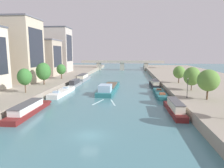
{
  "coord_description": "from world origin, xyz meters",
  "views": [
    {
      "loc": [
        5.83,
        -26.76,
        11.9
      ],
      "look_at": [
        0.0,
        35.25,
        2.06
      ],
      "focal_mm": 31.67,
      "sensor_mm": 36.0,
      "label": 1
    }
  ],
  "objects_px": {
    "moored_boat_left_second": "(29,109)",
    "tree_right_far": "(179,72)",
    "moored_boat_left_downstream": "(62,92)",
    "tree_left_end_of_row": "(25,77)",
    "moored_boat_left_far": "(83,78)",
    "tree_left_by_lamp": "(43,71)",
    "bridge_far": "(122,64)",
    "moored_boat_left_midway": "(75,83)",
    "moored_boat_right_lone": "(175,108)",
    "tree_right_distant": "(192,76)",
    "tree_left_past_mid": "(61,69)",
    "moored_boat_right_second": "(154,84)",
    "barge_midriver": "(109,88)",
    "moored_boat_right_near": "(160,94)",
    "tree_right_by_lamp": "(208,80)",
    "lamppost_right_bank": "(187,87)"
  },
  "relations": [
    {
      "from": "tree_left_end_of_row",
      "to": "tree_right_far",
      "type": "relative_size",
      "value": 1.08
    },
    {
      "from": "moored_boat_left_second",
      "to": "moored_boat_left_midway",
      "type": "height_order",
      "value": "moored_boat_left_midway"
    },
    {
      "from": "tree_left_by_lamp",
      "to": "bridge_far",
      "type": "relative_size",
      "value": 0.12
    },
    {
      "from": "moored_boat_left_far",
      "to": "tree_left_past_mid",
      "type": "distance_m",
      "value": 12.26
    },
    {
      "from": "moored_boat_left_midway",
      "to": "moored_boat_right_near",
      "type": "height_order",
      "value": "moored_boat_left_midway"
    },
    {
      "from": "moored_boat_left_downstream",
      "to": "bridge_far",
      "type": "xyz_separation_m",
      "value": [
        13.89,
        82.84,
        3.53
      ]
    },
    {
      "from": "barge_midriver",
      "to": "moored_boat_right_second",
      "type": "relative_size",
      "value": 1.88
    },
    {
      "from": "moored_boat_right_near",
      "to": "tree_right_distant",
      "type": "bearing_deg",
      "value": -11.05
    },
    {
      "from": "barge_midriver",
      "to": "tree_right_distant",
      "type": "height_order",
      "value": "tree_right_distant"
    },
    {
      "from": "moored_boat_left_far",
      "to": "tree_left_by_lamp",
      "type": "height_order",
      "value": "tree_left_by_lamp"
    },
    {
      "from": "moored_boat_right_lone",
      "to": "tree_right_distant",
      "type": "relative_size",
      "value": 2.05
    },
    {
      "from": "moored_boat_right_near",
      "to": "moored_boat_left_second",
      "type": "bearing_deg",
      "value": -145.18
    },
    {
      "from": "bridge_far",
      "to": "moored_boat_left_midway",
      "type": "bearing_deg",
      "value": -101.48
    },
    {
      "from": "moored_boat_left_far",
      "to": "tree_left_by_lamp",
      "type": "relative_size",
      "value": 2.31
    },
    {
      "from": "moored_boat_left_midway",
      "to": "moored_boat_right_lone",
      "type": "height_order",
      "value": "moored_boat_right_lone"
    },
    {
      "from": "moored_boat_right_near",
      "to": "tree_right_distant",
      "type": "relative_size",
      "value": 2.27
    },
    {
      "from": "moored_boat_left_midway",
      "to": "moored_boat_right_second",
      "type": "xyz_separation_m",
      "value": [
        28.36,
        1.4,
        0.01
      ]
    },
    {
      "from": "moored_boat_right_near",
      "to": "tree_right_far",
      "type": "height_order",
      "value": "tree_right_far"
    },
    {
      "from": "barge_midriver",
      "to": "moored_boat_left_far",
      "type": "xyz_separation_m",
      "value": [
        -13.84,
        23.01,
        0.23
      ]
    },
    {
      "from": "moored_boat_left_second",
      "to": "tree_right_far",
      "type": "height_order",
      "value": "tree_right_far"
    },
    {
      "from": "barge_midriver",
      "to": "lamppost_right_bank",
      "type": "height_order",
      "value": "lamppost_right_bank"
    },
    {
      "from": "bridge_far",
      "to": "tree_right_far",
      "type": "bearing_deg",
      "value": -72.68
    },
    {
      "from": "moored_boat_left_downstream",
      "to": "tree_left_by_lamp",
      "type": "height_order",
      "value": "tree_left_by_lamp"
    },
    {
      "from": "moored_boat_left_far",
      "to": "lamppost_right_bank",
      "type": "relative_size",
      "value": 3.57
    },
    {
      "from": "moored_boat_left_far",
      "to": "tree_left_past_mid",
      "type": "relative_size",
      "value": 2.84
    },
    {
      "from": "moored_boat_left_second",
      "to": "tree_right_distant",
      "type": "bearing_deg",
      "value": 26.59
    },
    {
      "from": "moored_boat_left_far",
      "to": "moored_boat_right_second",
      "type": "distance_m",
      "value": 32.44
    },
    {
      "from": "moored_boat_right_second",
      "to": "tree_right_far",
      "type": "relative_size",
      "value": 2.25
    },
    {
      "from": "moored_boat_left_far",
      "to": "tree_right_far",
      "type": "bearing_deg",
      "value": -24.92
    },
    {
      "from": "moored_boat_left_downstream",
      "to": "tree_left_end_of_row",
      "type": "height_order",
      "value": "tree_left_end_of_row"
    },
    {
      "from": "moored_boat_left_far",
      "to": "tree_left_past_mid",
      "type": "height_order",
      "value": "tree_left_past_mid"
    },
    {
      "from": "tree_left_by_lamp",
      "to": "tree_right_by_lamp",
      "type": "relative_size",
      "value": 1.06
    },
    {
      "from": "moored_boat_right_near",
      "to": "bridge_far",
      "type": "bearing_deg",
      "value": 99.87
    },
    {
      "from": "tree_left_past_mid",
      "to": "moored_boat_left_far",
      "type": "bearing_deg",
      "value": 56.5
    },
    {
      "from": "barge_midriver",
      "to": "bridge_far",
      "type": "xyz_separation_m",
      "value": [
        0.96,
        76.36,
        3.25
      ]
    },
    {
      "from": "moored_boat_right_lone",
      "to": "moored_boat_right_second",
      "type": "bearing_deg",
      "value": 90.65
    },
    {
      "from": "tree_right_distant",
      "to": "tree_right_far",
      "type": "relative_size",
      "value": 1.1
    },
    {
      "from": "moored_boat_left_far",
      "to": "tree_left_past_mid",
      "type": "xyz_separation_m",
      "value": [
        -6.31,
        -9.54,
        4.42
      ]
    },
    {
      "from": "moored_boat_left_second",
      "to": "moored_boat_left_far",
      "type": "distance_m",
      "value": 48.36
    },
    {
      "from": "barge_midriver",
      "to": "moored_boat_left_downstream",
      "type": "bearing_deg",
      "value": -153.38
    },
    {
      "from": "moored_boat_left_midway",
      "to": "tree_right_far",
      "type": "xyz_separation_m",
      "value": [
        35.97,
        -1.46,
        4.51
      ]
    },
    {
      "from": "moored_boat_right_second",
      "to": "tree_right_distant",
      "type": "xyz_separation_m",
      "value": [
        7.84,
        -15.99,
        4.69
      ]
    },
    {
      "from": "moored_boat_left_midway",
      "to": "tree_left_by_lamp",
      "type": "xyz_separation_m",
      "value": [
        -7.56,
        -8.77,
        5.07
      ]
    },
    {
      "from": "moored_boat_right_lone",
      "to": "tree_right_by_lamp",
      "type": "distance_m",
      "value": 10.18
    },
    {
      "from": "moored_boat_left_second",
      "to": "tree_left_by_lamp",
      "type": "relative_size",
      "value": 2.23
    },
    {
      "from": "moored_boat_left_second",
      "to": "lamppost_right_bank",
      "type": "bearing_deg",
      "value": 15.07
    },
    {
      "from": "moored_boat_left_second",
      "to": "tree_left_past_mid",
      "type": "xyz_separation_m",
      "value": [
        -7.06,
        38.82,
        4.6
      ]
    },
    {
      "from": "moored_boat_right_lone",
      "to": "moored_boat_right_second",
      "type": "xyz_separation_m",
      "value": [
        -0.35,
        31.04,
        -0.06
      ]
    },
    {
      "from": "moored_boat_right_near",
      "to": "tree_left_end_of_row",
      "type": "height_order",
      "value": "tree_left_end_of_row"
    },
    {
      "from": "barge_midriver",
      "to": "tree_left_by_lamp",
      "type": "xyz_separation_m",
      "value": [
        -20.61,
        -1.38,
        5.19
      ]
    }
  ]
}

